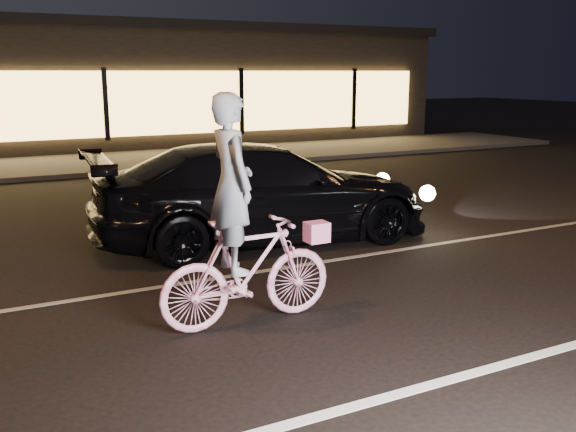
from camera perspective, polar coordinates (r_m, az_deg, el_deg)
ground at (r=7.23m, az=10.14°, el=-8.28°), size 90.00×90.00×0.00m
lane_stripe_near at (r=6.21m, az=18.76°, el=-12.36°), size 60.00×0.12×0.01m
lane_stripe_far at (r=8.81m, az=2.21°, el=-4.22°), size 60.00×0.10×0.01m
sidewalk at (r=18.95m, az=-14.49°, el=4.69°), size 30.00×4.00×0.12m
storefront at (r=24.64m, az=-18.00°, el=11.11°), size 25.40×8.42×4.20m
cyclist at (r=6.51m, az=-3.98°, el=-2.62°), size 1.89×0.65×2.38m
sedan at (r=9.82m, az=-2.20°, el=2.07°), size 5.39×2.59×1.51m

